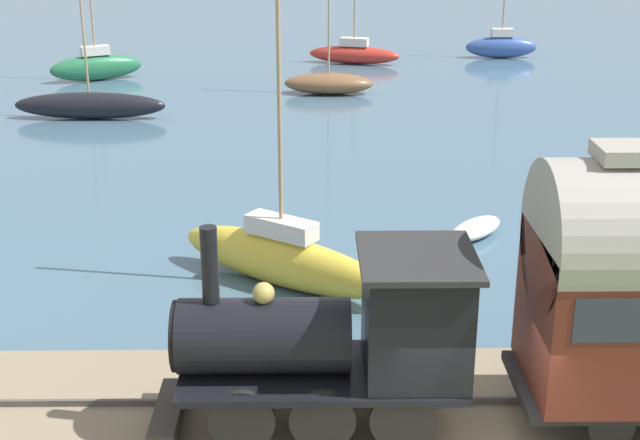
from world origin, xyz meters
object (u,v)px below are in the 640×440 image
steam_locomotive (343,332)px  sailboat_brown (329,83)px  sailboat_red (354,54)px  sailboat_blue (501,46)px  sailboat_green (96,65)px  rowboat_mid_harbor (476,229)px  sailboat_black (90,105)px  sailboat_yellow (282,257)px

steam_locomotive → sailboat_brown: sailboat_brown is taller
steam_locomotive → sailboat_red: size_ratio=1.00×
sailboat_blue → sailboat_green: size_ratio=0.72×
steam_locomotive → rowboat_mid_harbor: bearing=-21.9°
steam_locomotive → sailboat_blue: bearing=-15.3°
sailboat_blue → sailboat_green: sailboat_green is taller
steam_locomotive → sailboat_black: size_ratio=0.79×
steam_locomotive → rowboat_mid_harbor: 11.12m
sailboat_brown → sailboat_blue: bearing=-42.5°
sailboat_green → sailboat_black: 8.46m
sailboat_brown → rowboat_mid_harbor: 19.26m
steam_locomotive → rowboat_mid_harbor: steam_locomotive is taller
steam_locomotive → sailboat_brown: 29.08m
sailboat_yellow → sailboat_brown: 22.15m
sailboat_green → rowboat_mid_harbor: 27.20m
steam_locomotive → sailboat_blue: sailboat_blue is taller
sailboat_yellow → sailboat_blue: bearing=14.1°
sailboat_green → sailboat_red: bearing=-97.7°
sailboat_green → rowboat_mid_harbor: bearing=-171.7°
sailboat_red → rowboat_mid_harbor: 26.98m
sailboat_black → sailboat_brown: sailboat_brown is taller
sailboat_green → sailboat_red: sailboat_green is taller
sailboat_black → sailboat_brown: size_ratio=0.85×
steam_locomotive → sailboat_blue: size_ratio=0.76×
sailboat_blue → sailboat_red: 8.82m
sailboat_brown → rowboat_mid_harbor: bearing=-165.1°
sailboat_red → rowboat_mid_harbor: size_ratio=2.40×
steam_locomotive → rowboat_mid_harbor: (10.14, -4.08, -2.05)m
steam_locomotive → sailboat_red: bearing=-3.0°
sailboat_green → sailboat_black: size_ratio=1.45×
sailboat_blue → sailboat_yellow: sailboat_yellow is taller
sailboat_green → sailboat_yellow: 27.50m
sailboat_black → sailboat_red: (12.87, -11.82, -0.03)m
sailboat_green → sailboat_blue: bearing=-100.5°
sailboat_brown → sailboat_black: bearing=119.3°
sailboat_yellow → sailboat_brown: size_ratio=1.02×
steam_locomotive → sailboat_black: 26.14m
sailboat_black → rowboat_mid_harbor: bearing=-133.5°
rowboat_mid_harbor → sailboat_brown: bearing=-37.4°
sailboat_green → sailboat_red: (4.56, -13.40, -0.19)m
sailboat_blue → sailboat_red: bearing=101.5°
steam_locomotive → sailboat_green: (32.47, 11.44, -1.52)m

